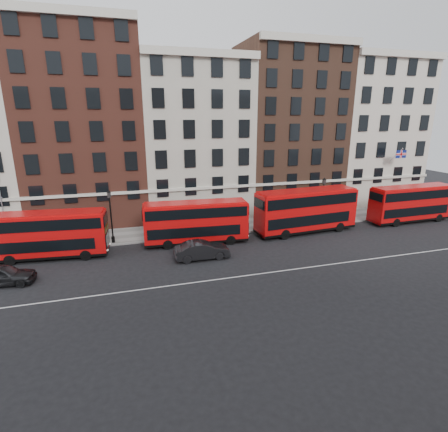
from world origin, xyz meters
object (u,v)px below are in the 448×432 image
object	(u,v)px
bus_b	(196,221)
bus_d	(411,203)
car_rear	(2,275)
car_front	(202,250)
bus_c	(306,210)
bus_a	(47,234)
traffic_light	(407,198)

from	to	relation	value
bus_b	bus_d	bearing A→B (deg)	4.48
bus_b	car_rear	bearing A→B (deg)	-159.48
bus_b	car_front	world-z (taller)	bus_b
bus_b	car_front	xyz separation A→B (m)	(-0.30, -3.96, -1.48)
car_rear	car_front	xyz separation A→B (m)	(15.50, 0.58, 0.03)
bus_c	car_rear	distance (m)	28.29
bus_a	car_front	distance (m)	13.72
bus_a	car_rear	size ratio (longest dim) A/B	2.26
bus_c	traffic_light	distance (m)	15.16
bus_a	bus_b	size ratio (longest dim) A/B	1.00
bus_a	traffic_light	world-z (taller)	bus_a
bus_b	car_front	distance (m)	4.24
bus_d	car_rear	bearing A→B (deg)	-175.01
bus_d	traffic_light	distance (m)	2.12
bus_c	bus_a	bearing A→B (deg)	175.45
bus_c	bus_d	size ratio (longest dim) A/B	1.09
bus_a	car_front	xyz separation A→B (m)	(13.06, -3.96, -1.47)
traffic_light	bus_c	bearing A→B (deg)	-173.20
bus_a	bus_c	distance (m)	25.43
bus_d	car_front	bearing A→B (deg)	-172.66
car_front	traffic_light	world-z (taller)	traffic_light
bus_a	car_front	world-z (taller)	bus_a
bus_d	traffic_light	size ratio (longest dim) A/B	3.19
bus_b	bus_c	world-z (taller)	bus_c
car_front	bus_a	bearing A→B (deg)	73.58
bus_c	bus_d	bearing A→B (deg)	-4.53
bus_c	car_rear	xyz separation A→B (m)	(-27.87, -4.54, -1.76)
bus_b	bus_d	world-z (taller)	bus_d
car_rear	bus_c	bearing A→B (deg)	-74.17
car_rear	bus_a	bearing A→B (deg)	-21.67
bus_c	car_front	xyz separation A→B (m)	(-12.37, -3.95, -1.73)
car_front	traffic_light	xyz separation A→B (m)	(27.42, 5.75, 1.64)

